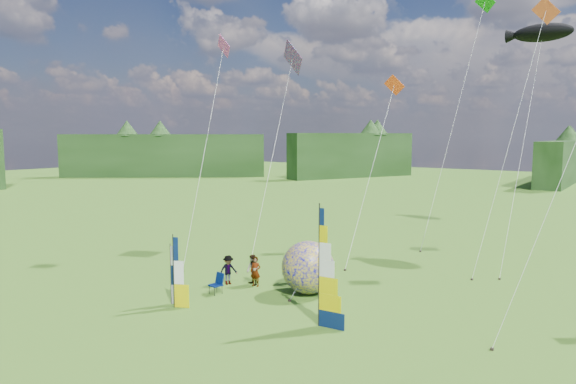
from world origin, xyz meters
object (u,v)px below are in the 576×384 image
Objects in this scene: feather_banner_main at (319,268)px; kite_whale at (524,127)px; spectator_a at (256,271)px; spectator_b at (253,270)px; spectator_d at (295,268)px; camp_chair at (216,284)px; side_banner_left at (174,272)px; side_banner_far at (171,275)px; bol_inflatable at (308,267)px; spectator_c at (228,270)px.

kite_whale reaches higher than feather_banner_main.
spectator_a is 0.27m from spectator_b.
camp_chair is (-2.14, -4.09, -0.29)m from spectator_d.
side_banner_left is 2.10× the size of spectator_a.
side_banner_left is 1.18× the size of side_banner_far.
side_banner_far is 1.71× the size of spectator_d.
spectator_d is at bearing 143.88° from bol_inflatable.
spectator_a is 1.01× the size of spectator_c.
spectator_d is (-4.53, 4.74, -1.72)m from feather_banner_main.
spectator_d is (2.80, 6.47, -0.60)m from side_banner_far.
spectator_d is at bearing 65.09° from spectator_b.
spectator_c is (0.01, 4.08, -0.63)m from side_banner_far.
spectator_c is 20.70m from kite_whale.
side_banner_far is at bearing -85.53° from spectator_b.
side_banner_far is 4.94m from spectator_b.
side_banner_left reaches higher than spectator_c.
kite_whale is (10.53, 14.47, 7.82)m from spectator_b.
side_banner_left is at bearing -168.49° from feather_banner_main.
camp_chair is (-3.78, -2.89, -0.82)m from bol_inflatable.
spectator_d reaches higher than spectator_b.
side_banner_left is 2.02× the size of spectator_d.
kite_whale reaches higher than camp_chair.
camp_chair is at bearing -138.56° from kite_whale.
side_banner_far is at bearing -118.88° from spectator_a.
side_banner_left is at bearing -150.15° from spectator_c.
bol_inflatable is 4.63m from spectator_c.
spectator_d is (2.32, 6.71, -0.86)m from side_banner_left.
spectator_a is 1.56m from spectator_c.
spectator_a reaches higher than spectator_c.
spectator_a is (1.44, 4.67, -0.63)m from side_banner_far.
side_banner_far is at bearing 90.83° from spectator_d.
spectator_a is at bearing 58.25° from side_banner_far.
side_banner_far is 1.72× the size of spectator_b.
side_banner_far reaches higher than spectator_b.
feather_banner_main is 7.89m from spectator_c.
spectator_a is 0.09× the size of kite_whale.
feather_banner_main reaches higher than bol_inflatable.
spectator_b is 2.45m from camp_chair.
spectator_a is at bearing 148.92° from feather_banner_main.
spectator_b is at bearing 57.11° from side_banner_left.
feather_banner_main is 4.73m from bol_inflatable.
side_banner_far is 4.93m from spectator_a.
side_banner_left is 23.54m from kite_whale.
spectator_b is at bearing 149.59° from spectator_a.
bol_inflatable is 1.70× the size of spectator_c.
side_banner_left reaches higher than bol_inflatable.
spectator_b is at bearing -141.35° from kite_whale.
kite_whale reaches higher than spectator_a.
spectator_c is at bearing 75.35° from side_banner_far.
camp_chair is (-0.78, -2.29, -0.26)m from spectator_a.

